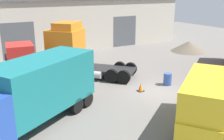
{
  "coord_description": "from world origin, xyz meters",
  "views": [
    {
      "loc": [
        -11.04,
        -12.64,
        6.6
      ],
      "look_at": [
        -2.84,
        1.48,
        1.6
      ],
      "focal_mm": 42.0,
      "sensor_mm": 36.0,
      "label": 1
    }
  ],
  "objects": [
    {
      "name": "box_truck_blue",
      "position": [
        -8.43,
        -0.29,
        1.86
      ],
      "size": [
        7.91,
        6.03,
        3.31
      ],
      "rotation": [
        0.0,
        0.0,
        -2.61
      ],
      "color": "#2347A3",
      "rests_on": "ground_plane"
    },
    {
      "name": "gravel_pile",
      "position": [
        10.8,
        7.87,
        0.58
      ],
      "size": [
        3.94,
        3.94,
        1.15
      ],
      "color": "#665B4C",
      "rests_on": "ground_plane"
    },
    {
      "name": "flatbed_truck_red",
      "position": [
        -8.42,
        7.59,
        1.33
      ],
      "size": [
        7.3,
        3.25,
        2.74
      ],
      "rotation": [
        0.0,
        0.0,
        -0.12
      ],
      "color": "red",
      "rests_on": "ground_plane"
    },
    {
      "name": "traffic_cone",
      "position": [
        -1.0,
        0.76,
        0.25
      ],
      "size": [
        0.4,
        0.4,
        0.55
      ],
      "color": "black",
      "rests_on": "ground_plane"
    },
    {
      "name": "tractor_unit_orange",
      "position": [
        -3.53,
        6.64,
        1.97
      ],
      "size": [
        6.46,
        6.69,
        4.2
      ],
      "rotation": [
        0.0,
        0.0,
        2.32
      ],
      "color": "orange",
      "rests_on": "ground_plane"
    },
    {
      "name": "warehouse_building",
      "position": [
        0.0,
        18.01,
        2.92
      ],
      "size": [
        28.72,
        8.54,
        5.82
      ],
      "color": "#B7B2A3",
      "rests_on": "ground_plane"
    },
    {
      "name": "ground_plane",
      "position": [
        0.0,
        0.0,
        0.0
      ],
      "size": [
        60.0,
        60.0,
        0.0
      ],
      "primitive_type": "plane",
      "color": "slate"
    },
    {
      "name": "delivery_van_yellow",
      "position": [
        -1.28,
        -4.87,
        1.41
      ],
      "size": [
        5.32,
        4.59,
        2.61
      ],
      "rotation": [
        0.0,
        0.0,
        -2.52
      ],
      "color": "yellow",
      "rests_on": "ground_plane"
    },
    {
      "name": "oil_drum",
      "position": [
        1.4,
        0.8,
        0.44
      ],
      "size": [
        0.58,
        0.58,
        0.88
      ],
      "color": "#33519E",
      "rests_on": "ground_plane"
    }
  ]
}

